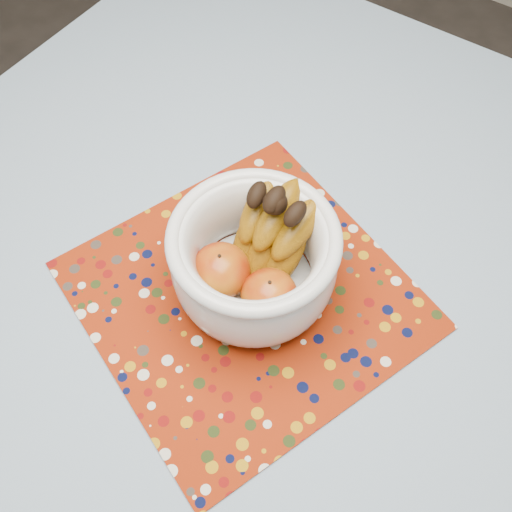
# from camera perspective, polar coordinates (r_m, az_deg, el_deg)

# --- Properties ---
(table) EXTENTS (1.20, 1.20, 0.75)m
(table) POSITION_cam_1_polar(r_m,az_deg,el_deg) (1.02, 1.04, -2.39)
(table) COLOR brown
(table) RESTS_ON ground
(tablecloth) EXTENTS (1.32, 1.32, 0.01)m
(tablecloth) POSITION_cam_1_polar(r_m,az_deg,el_deg) (0.95, 1.11, 0.05)
(tablecloth) COLOR #6283A4
(tablecloth) RESTS_ON table
(placemat) EXTENTS (0.58, 0.58, 0.00)m
(placemat) POSITION_cam_1_polar(r_m,az_deg,el_deg) (0.91, -1.06, -3.72)
(placemat) COLOR maroon
(placemat) RESTS_ON tablecloth
(fruit_bowl) EXTENTS (0.24, 0.24, 0.19)m
(fruit_bowl) POSITION_cam_1_polar(r_m,az_deg,el_deg) (0.84, 0.19, 0.21)
(fruit_bowl) COLOR silver
(fruit_bowl) RESTS_ON placemat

